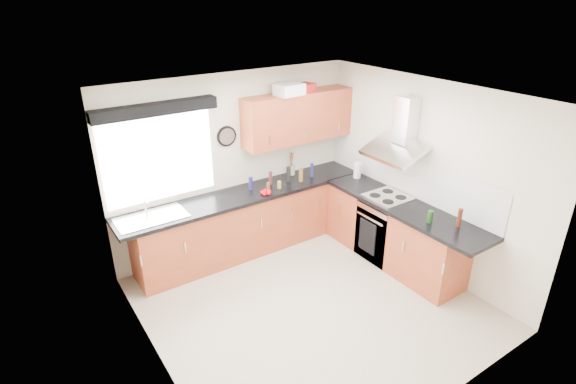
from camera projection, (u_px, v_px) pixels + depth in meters
ground_plane at (310, 304)px, 5.41m from camera, size 3.60×3.60×0.00m
ceiling at (316, 97)px, 4.38m from camera, size 3.60×3.60×0.02m
wall_back at (235, 163)px, 6.25m from camera, size 3.60×0.02×2.50m
wall_front at (450, 297)px, 3.54m from camera, size 3.60×0.02×2.50m
wall_left at (151, 263)px, 3.98m from camera, size 0.02×3.60×2.50m
wall_right at (424, 176)px, 5.81m from camera, size 0.02×3.60×2.50m
window at (159, 158)px, 5.58m from camera, size 1.40×0.02×1.10m
window_blind at (156, 109)px, 5.25m from camera, size 1.50×0.18×0.14m
splashback at (405, 174)px, 6.06m from camera, size 0.01×3.00×0.54m
base_cab_back at (241, 225)px, 6.32m from camera, size 3.00×0.58×0.86m
base_cab_corner at (330, 198)px, 7.13m from camera, size 0.60×0.60×0.86m
base_cab_right at (393, 233)px, 6.12m from camera, size 0.58×2.10×0.86m
worktop_back at (247, 194)px, 6.18m from camera, size 3.60×0.62×0.05m
worktop_right at (405, 207)px, 5.81m from camera, size 0.62×2.42×0.05m
sink at (151, 215)px, 5.47m from camera, size 0.84×0.46×0.10m
oven at (385, 229)px, 6.23m from camera, size 0.56×0.58×0.85m
hob_plate at (388, 197)px, 6.03m from camera, size 0.52×0.52×0.01m
extractor_hood at (400, 134)px, 5.72m from camera, size 0.52×0.78×0.66m
upper_cabinets at (298, 117)px, 6.38m from camera, size 1.70×0.35×0.70m
washing_machine at (192, 242)px, 5.97m from camera, size 0.59×0.58×0.78m
wall_clock at (227, 137)px, 5.99m from camera, size 0.28×0.04×0.28m
casserole at (289, 89)px, 6.04m from camera, size 0.39×0.30×0.15m
storage_box at (306, 87)px, 6.27m from camera, size 0.29×0.27×0.11m
utensil_pot at (291, 170)px, 6.74m from camera, size 0.12×0.12×0.14m
kitchen_roll at (357, 170)px, 6.61m from camera, size 0.13×0.13×0.23m
tomato_cluster at (266, 192)px, 6.10m from camera, size 0.15×0.15×0.06m
jar_0 at (301, 175)px, 6.48m from camera, size 0.06×0.06×0.20m
jar_1 at (270, 178)px, 6.39m from camera, size 0.05×0.05×0.19m
jar_2 at (312, 170)px, 6.65m from camera, size 0.05×0.05×0.21m
jar_3 at (289, 174)px, 6.47m from camera, size 0.06×0.06×0.23m
jar_4 at (251, 183)px, 6.23m from camera, size 0.06×0.06×0.18m
jar_5 at (279, 185)px, 6.28m from camera, size 0.05×0.05×0.11m
jar_6 at (268, 186)px, 6.24m from camera, size 0.05×0.05×0.10m
bottle_0 at (460, 218)px, 5.24m from camera, size 0.05×0.05×0.23m
bottle_1 at (430, 217)px, 5.35m from camera, size 0.07×0.07×0.15m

